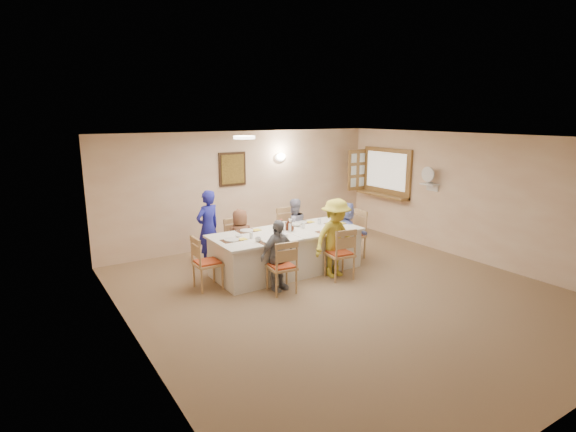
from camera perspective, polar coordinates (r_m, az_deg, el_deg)
ground at (r=7.46m, az=7.19°, el=-9.74°), size 7.00×7.00×0.00m
room_walls at (r=7.02m, az=7.53°, el=1.76°), size 7.00×7.00×7.00m
wall_picture at (r=9.74m, az=-7.07°, el=5.94°), size 0.62×0.05×0.72m
wall_sconce at (r=10.27m, az=-0.94°, el=7.50°), size 0.26×0.09×0.18m
ceiling_light at (r=7.61m, az=-5.58°, el=9.90°), size 0.36×0.36×0.05m
serving_hatch at (r=10.92m, az=12.43°, el=5.41°), size 0.06×1.50×1.15m
hatch_sill at (r=10.92m, az=11.85°, el=2.65°), size 0.30×1.50×0.05m
shutter_door at (r=11.30m, az=8.77°, el=5.80°), size 0.55×0.04×1.00m
fan_shelf at (r=9.97m, az=17.53°, el=3.86°), size 0.22×0.36×0.03m
desk_fan at (r=9.93m, az=17.48°, el=4.70°), size 0.30×0.30×0.28m
dining_table at (r=8.28m, az=-0.18°, el=-4.53°), size 2.77×1.17×0.76m
chair_back_left at (r=8.65m, az=-6.40°, el=-3.38°), size 0.43×0.43×0.90m
chair_back_right at (r=9.21m, az=0.32°, el=-2.04°), size 0.50×0.50×0.98m
chair_front_left at (r=7.31m, az=-0.82°, el=-6.34°), size 0.47×0.47×0.90m
chair_front_right at (r=7.97m, az=6.57°, el=-4.67°), size 0.50×0.50×0.93m
chair_left_end at (r=7.58m, az=-10.19°, el=-5.79°), size 0.44×0.44×0.91m
chair_right_end at (r=9.14m, az=8.07°, el=-2.30°), size 0.49×0.49×0.97m
diner_back_left at (r=8.52m, az=-6.06°, el=-2.84°), size 0.64×0.49×1.12m
diner_back_right at (r=9.08m, az=0.73°, el=-1.52°), size 0.69×0.59×1.20m
diner_front_left at (r=7.36m, az=-1.31°, el=-5.02°), size 0.80×0.55×1.19m
diner_front_right at (r=7.99m, az=6.08°, el=-2.81°), size 0.97×0.62×1.41m
diner_right_end at (r=9.03m, az=7.46°, el=-1.86°), size 1.18×0.68×1.16m
caregiver at (r=8.71m, az=-10.12°, el=-1.48°), size 0.74×0.67×1.46m
placemat_fl at (r=7.53m, az=-2.34°, el=-3.28°), size 0.37×0.28×0.01m
plate_fl at (r=7.53m, az=-2.34°, el=-3.21°), size 0.25×0.25×0.02m
napkin_fl at (r=7.57m, az=-0.97°, el=-3.12°), size 0.14×0.14×0.01m
placemat_fr at (r=8.17m, az=4.95°, el=-2.02°), size 0.36×0.26×0.01m
plate_fr at (r=8.17m, az=4.95°, el=-1.95°), size 0.26×0.26×0.02m
napkin_fr at (r=8.24m, az=6.16°, el=-1.87°), size 0.14×0.14×0.01m
placemat_bl at (r=8.24m, az=-5.28°, el=-1.90°), size 0.35×0.26×0.01m
plate_bl at (r=8.24m, az=-5.28°, el=-1.84°), size 0.25×0.25×0.02m
napkin_bl at (r=8.28m, az=-4.02°, el=-1.77°), size 0.14×0.14×0.01m
placemat_br at (r=8.83m, az=1.65°, el=-0.85°), size 0.37×0.27×0.01m
plate_br at (r=8.83m, az=1.65°, el=-0.79°), size 0.25×0.25×0.02m
napkin_br at (r=8.89m, az=2.79°, el=-0.73°), size 0.14×0.14×0.01m
placemat_le at (r=7.66m, az=-7.17°, el=-3.08°), size 0.34×0.25×0.01m
plate_le at (r=7.66m, az=-7.17°, el=-3.01°), size 0.26×0.26×0.02m
napkin_le at (r=7.69m, az=-5.80°, el=-2.93°), size 0.13×0.13×0.01m
placemat_re at (r=8.80m, az=5.99°, el=-0.96°), size 0.36×0.27×0.01m
plate_re at (r=8.80m, az=5.99°, el=-0.90°), size 0.25×0.25×0.02m
napkin_re at (r=8.88m, az=7.10°, el=-0.83°), size 0.14×0.14×0.01m
teacup_a at (r=7.53m, az=-3.82°, el=-3.00°), size 0.13×0.13×0.08m
teacup_b at (r=8.82m, az=0.26°, el=-0.62°), size 0.12×0.12×0.08m
bowl_a at (r=7.86m, az=-0.87°, el=-2.37°), size 0.43×0.43×0.06m
bowl_b at (r=8.56m, az=1.05°, el=-1.11°), size 0.25×0.25×0.06m
condiment_ketchup at (r=8.13m, az=-0.87°, el=-1.22°), size 0.11×0.11×0.24m
condiment_brown at (r=8.26m, az=0.02°, el=-1.07°), size 0.17×0.17×0.21m
condiment_malt at (r=8.18m, az=0.37°, el=-1.42°), size 0.20×0.20×0.15m
drinking_glass at (r=8.13m, az=-1.27°, el=-1.68°), size 0.07×0.07×0.10m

